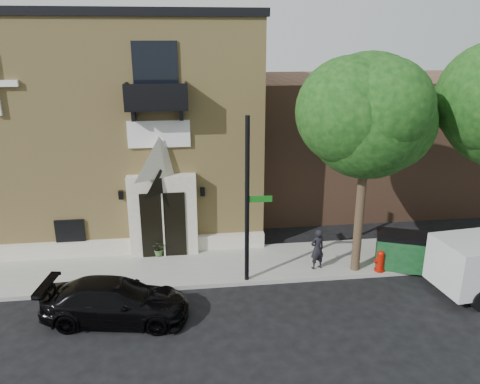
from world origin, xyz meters
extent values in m
plane|color=black|center=(0.00, 0.00, 0.00)|extent=(120.00, 120.00, 0.00)
cube|color=gray|center=(1.00, 1.50, 0.07)|extent=(42.00, 3.00, 0.15)
cube|color=tan|center=(-3.00, 8.00, 4.50)|extent=(12.00, 10.00, 9.00)
cube|color=black|center=(-3.00, 8.00, 9.15)|extent=(12.20, 10.20, 0.30)
cube|color=beige|center=(-3.00, 2.88, 0.45)|extent=(12.00, 0.30, 0.60)
cube|color=beige|center=(-1.00, 2.75, 1.75)|extent=(2.60, 0.55, 3.20)
pyramid|color=beige|center=(-1.00, 2.75, 4.10)|extent=(2.60, 0.55, 1.50)
cube|color=black|center=(-1.00, 2.46, 1.45)|extent=(1.70, 0.06, 2.60)
cube|color=beige|center=(-1.00, 2.42, 1.45)|extent=(0.06, 0.04, 2.60)
cube|color=white|center=(-1.00, 2.94, 4.90)|extent=(2.30, 0.10, 1.00)
cube|color=black|center=(-1.00, 2.55, 5.90)|extent=(2.20, 0.90, 0.10)
cube|color=black|center=(-1.00, 2.12, 6.35)|extent=(2.20, 0.06, 0.90)
cube|color=black|center=(-2.05, 2.55, 6.35)|extent=(0.06, 0.90, 0.90)
cube|color=black|center=(0.05, 2.55, 6.35)|extent=(0.06, 0.90, 0.90)
cube|color=black|center=(-1.00, 2.97, 7.10)|extent=(1.60, 0.08, 2.20)
cube|color=black|center=(-4.60, 2.95, 1.15)|extent=(1.10, 0.10, 1.00)
cube|color=orange|center=(-4.60, 2.98, 1.15)|extent=(0.85, 0.06, 0.75)
cube|color=black|center=(-2.55, 2.88, 2.60)|extent=(0.18, 0.18, 0.32)
cube|color=black|center=(0.55, 2.88, 2.60)|extent=(0.18, 0.18, 0.32)
cube|color=brown|center=(12.00, 9.00, 3.20)|extent=(18.00, 8.00, 6.40)
cylinder|color=#38281C|center=(6.00, 0.45, 2.25)|extent=(0.32, 0.32, 4.20)
sphere|color=#0E330E|center=(6.00, 0.45, 5.82)|extent=(4.20, 4.20, 4.20)
sphere|color=#0E330E|center=(6.80, 0.75, 5.52)|extent=(3.36, 3.36, 3.36)
sphere|color=#0E330E|center=(5.30, 0.25, 6.02)|extent=(3.57, 3.57, 3.57)
sphere|color=#0E330E|center=(6.20, -0.25, 6.22)|extent=(3.15, 3.15, 3.15)
imported|color=black|center=(-2.38, -1.52, 0.65)|extent=(4.67, 2.46, 1.29)
cylinder|color=black|center=(8.90, -0.64, 0.37)|extent=(0.76, 0.32, 0.74)
cylinder|color=black|center=(1.92, 0.20, 3.06)|extent=(0.16, 0.16, 5.82)
cube|color=#126014|center=(2.35, 0.18, 3.16)|extent=(0.83, 0.08, 0.21)
cube|color=#126014|center=(1.94, 0.64, 3.40)|extent=(0.08, 0.83, 0.21)
cylinder|color=#9D1004|center=(6.84, 0.20, 0.19)|extent=(0.37, 0.37, 0.08)
cylinder|color=#9D1004|center=(6.84, 0.20, 0.52)|extent=(0.27, 0.27, 0.57)
sphere|color=#9D1004|center=(6.84, 0.20, 0.83)|extent=(0.27, 0.27, 0.27)
cylinder|color=#9D1004|center=(6.84, 0.20, 0.56)|extent=(0.47, 0.12, 0.12)
cube|color=#0F3915|center=(7.82, 0.40, 0.74)|extent=(2.21, 1.73, 1.19)
cube|color=black|center=(7.82, 0.40, 1.39)|extent=(2.28, 1.80, 0.13)
imported|color=#3E632F|center=(-1.21, 2.50, 0.47)|extent=(0.70, 0.66, 0.64)
imported|color=black|center=(4.60, 0.70, 0.93)|extent=(0.65, 0.52, 1.55)
camera|label=1|loc=(-0.20, -14.41, 8.32)|focal=35.00mm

